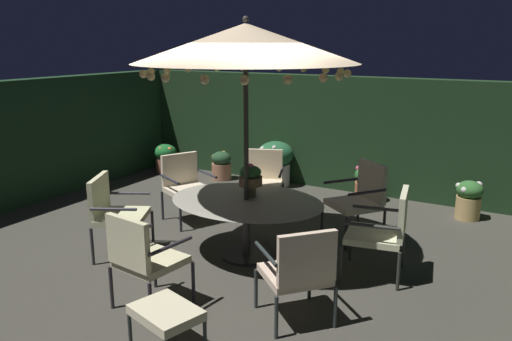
% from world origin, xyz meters
% --- Properties ---
extents(ground_plane, '(8.17, 6.76, 0.02)m').
position_xyz_m(ground_plane, '(0.00, 0.00, -0.01)').
color(ground_plane, '#3E3C34').
extents(hedge_backdrop_rear, '(8.17, 0.30, 1.95)m').
position_xyz_m(hedge_backdrop_rear, '(0.00, 3.23, 0.97)').
color(hedge_backdrop_rear, '#1B331B').
rests_on(hedge_backdrop_rear, ground_plane).
extents(hedge_backdrop_left, '(0.30, 6.76, 1.95)m').
position_xyz_m(hedge_backdrop_left, '(-3.93, 0.00, 0.97)').
color(hedge_backdrop_left, '#1A361E').
rests_on(hedge_backdrop_left, ground_plane).
extents(patio_dining_table, '(1.87, 1.46, 0.71)m').
position_xyz_m(patio_dining_table, '(0.19, -0.14, 0.60)').
color(patio_dining_table, '#312C30').
rests_on(patio_dining_table, ground_plane).
extents(patio_umbrella, '(2.51, 2.51, 2.78)m').
position_xyz_m(patio_umbrella, '(0.19, -0.14, 2.49)').
color(patio_umbrella, '#31302B').
rests_on(patio_umbrella, ground_plane).
extents(centerpiece_planter, '(0.28, 0.28, 0.40)m').
position_xyz_m(centerpiece_planter, '(0.17, -0.01, 0.95)').
color(centerpiece_planter, olive).
rests_on(centerpiece_planter, patio_dining_table).
extents(patio_chair_north, '(0.85, 0.84, 1.00)m').
position_xyz_m(patio_chair_north, '(1.16, 1.12, 0.57)').
color(patio_chair_north, '#2F2931').
rests_on(patio_chair_north, ground_plane).
extents(patio_chair_northeast, '(0.76, 0.79, 0.95)m').
position_xyz_m(patio_chair_northeast, '(-0.40, 1.33, 0.55)').
color(patio_chair_northeast, '#2F2D33').
rests_on(patio_chair_northeast, ground_plane).
extents(patio_chair_east, '(0.82, 0.81, 0.95)m').
position_xyz_m(patio_chair_east, '(-1.24, 0.55, 0.55)').
color(patio_chair_east, '#292934').
rests_on(patio_chair_east, ground_plane).
extents(patio_chair_southeast, '(0.82, 0.84, 0.97)m').
position_xyz_m(patio_chair_southeast, '(-1.21, -0.87, 0.57)').
color(patio_chair_southeast, '#302F35').
rests_on(patio_chair_southeast, ground_plane).
extents(patio_chair_south, '(0.66, 0.65, 0.98)m').
position_xyz_m(patio_chair_south, '(-0.01, -1.71, 0.57)').
color(patio_chair_south, '#2D292F').
rests_on(patio_chair_south, ground_plane).
extents(patio_chair_southwest, '(0.83, 0.83, 0.94)m').
position_xyz_m(patio_chair_southwest, '(1.37, -1.20, 0.53)').
color(patio_chair_southwest, '#2A3130').
rests_on(patio_chair_southwest, ground_plane).
extents(patio_chair_west, '(0.73, 0.73, 0.99)m').
position_xyz_m(patio_chair_west, '(1.76, 0.15, 0.56)').
color(patio_chair_west, '#2F312D').
rests_on(patio_chair_west, ground_plane).
extents(ottoman_footrest, '(0.64, 0.54, 0.43)m').
position_xyz_m(ottoman_footrest, '(0.66, -2.19, 0.38)').
color(ottoman_footrest, '#29312F').
rests_on(ottoman_footrest, ground_plane).
extents(potted_plant_back_right, '(0.44, 0.44, 0.56)m').
position_xyz_m(potted_plant_back_right, '(-3.27, 2.56, 0.30)').
color(potted_plant_back_right, '#A5634D').
rests_on(potted_plant_back_right, ground_plane).
extents(potted_plant_right_far, '(0.38, 0.37, 0.57)m').
position_xyz_m(potted_plant_right_far, '(2.29, 2.61, 0.31)').
color(potted_plant_right_far, tan).
rests_on(potted_plant_right_far, ground_plane).
extents(potted_plant_left_far, '(0.42, 0.42, 0.57)m').
position_xyz_m(potted_plant_left_far, '(0.75, 2.72, 0.30)').
color(potted_plant_left_far, '#A35E3D').
rests_on(potted_plant_left_far, ground_plane).
extents(potted_plant_front_corner, '(0.64, 0.64, 0.80)m').
position_xyz_m(potted_plant_front_corner, '(-0.97, 2.81, 0.44)').
color(potted_plant_front_corner, silver).
rests_on(potted_plant_front_corner, ground_plane).
extents(potted_plant_left_near, '(0.38, 0.36, 0.53)m').
position_xyz_m(potted_plant_left_near, '(-2.04, 2.67, 0.27)').
color(potted_plant_left_near, '#A46C4E').
rests_on(potted_plant_left_near, ground_plane).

